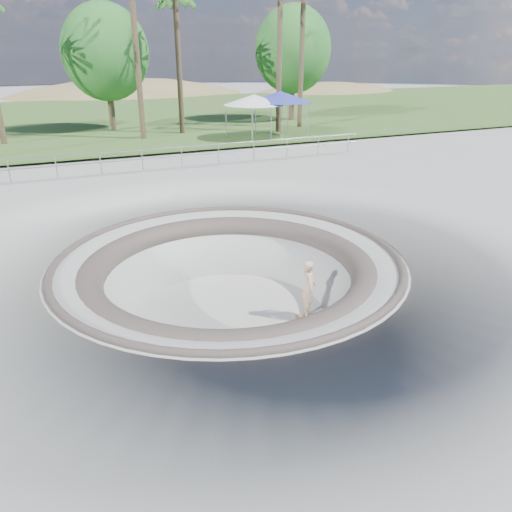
% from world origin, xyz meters
% --- Properties ---
extents(ground, '(180.00, 180.00, 0.00)m').
position_xyz_m(ground, '(0.00, 0.00, 0.00)').
color(ground, '#AEAEA9').
rests_on(ground, ground).
extents(skate_bowl, '(14.00, 14.00, 4.10)m').
position_xyz_m(skate_bowl, '(0.00, 0.00, -1.83)').
color(skate_bowl, '#AEAEA9').
rests_on(skate_bowl, ground).
extents(grass_strip, '(180.00, 36.00, 0.12)m').
position_xyz_m(grass_strip, '(0.00, 34.00, 0.22)').
color(grass_strip, '#3E6327').
rests_on(grass_strip, ground).
extents(distant_hills, '(103.20, 45.00, 28.60)m').
position_xyz_m(distant_hills, '(3.78, 57.17, -7.02)').
color(distant_hills, olive).
rests_on(distant_hills, ground).
extents(safety_railing, '(25.00, 0.06, 1.03)m').
position_xyz_m(safety_railing, '(0.00, 12.00, 0.69)').
color(safety_railing, gray).
rests_on(safety_railing, ground).
extents(skateboard, '(0.77, 0.34, 0.08)m').
position_xyz_m(skateboard, '(2.13, -1.10, -1.84)').
color(skateboard, olive).
rests_on(skateboard, ground).
extents(skater, '(0.63, 0.77, 1.81)m').
position_xyz_m(skater, '(2.13, -1.10, -0.92)').
color(skater, tan).
rests_on(skater, skateboard).
extents(canopy_white, '(5.24, 5.24, 2.78)m').
position_xyz_m(canopy_white, '(8.62, 18.00, 2.71)').
color(canopy_white, gray).
rests_on(canopy_white, ground).
extents(canopy_blue, '(5.80, 5.80, 2.93)m').
position_xyz_m(canopy_blue, '(10.50, 18.00, 2.85)').
color(canopy_blue, gray).
rests_on(canopy_blue, ground).
extents(palm_d, '(2.60, 2.60, 9.82)m').
position_xyz_m(palm_d, '(4.93, 22.21, 8.65)').
color(palm_d, brown).
rests_on(palm_d, ground).
extents(bushy_tree_mid, '(5.99, 5.44, 8.64)m').
position_xyz_m(bushy_tree_mid, '(0.70, 25.69, 5.53)').
color(bushy_tree_mid, brown).
rests_on(bushy_tree_mid, ground).
extents(bushy_tree_right, '(6.20, 5.63, 8.94)m').
position_xyz_m(bushy_tree_right, '(15.24, 25.47, 5.72)').
color(bushy_tree_right, brown).
rests_on(bushy_tree_right, ground).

